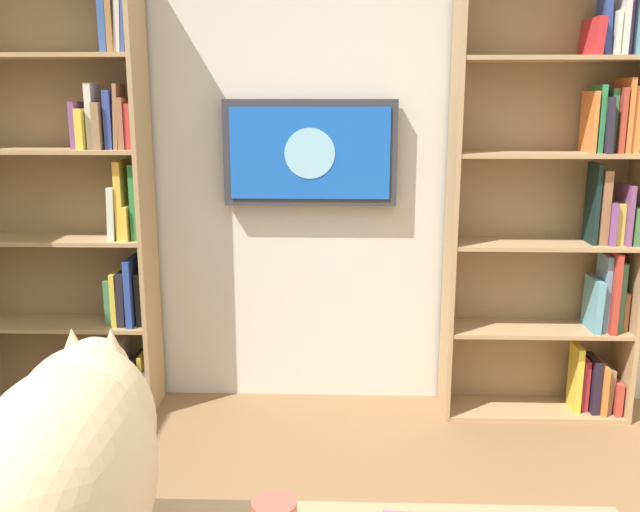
# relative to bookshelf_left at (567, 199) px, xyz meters

# --- Properties ---
(wall_back) EXTENTS (4.52, 0.06, 2.70)m
(wall_back) POSITION_rel_bookshelf_left_xyz_m (1.27, -0.17, 0.28)
(wall_back) COLOR beige
(wall_back) RESTS_ON ground
(bookshelf_left) EXTENTS (0.89, 0.28, 2.13)m
(bookshelf_left) POSITION_rel_bookshelf_left_xyz_m (0.00, 0.00, 0.00)
(bookshelf_left) COLOR tan
(bookshelf_left) RESTS_ON ground
(bookshelf_right) EXTENTS (0.89, 0.28, 2.15)m
(bookshelf_right) POSITION_rel_bookshelf_left_xyz_m (2.33, -0.00, -0.02)
(bookshelf_right) COLOR tan
(bookshelf_right) RESTS_ON ground
(wall_mounted_tv) EXTENTS (0.83, 0.07, 0.50)m
(wall_mounted_tv) POSITION_rel_bookshelf_left_xyz_m (1.21, -0.08, 0.20)
(wall_mounted_tv) COLOR #333338
(cat) EXTENTS (0.30, 0.60, 0.39)m
(cat) POSITION_rel_bookshelf_left_xyz_m (1.49, 2.25, -0.12)
(cat) COLOR #D1B284
(cat) RESTS_ON desk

